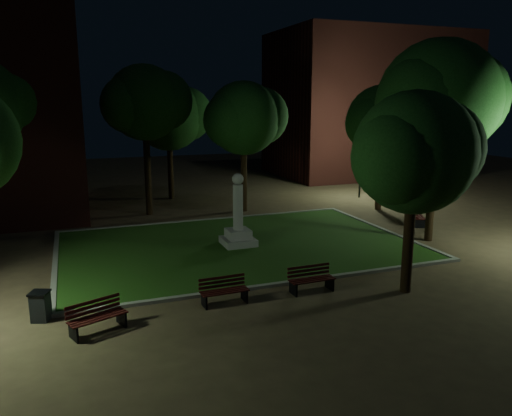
# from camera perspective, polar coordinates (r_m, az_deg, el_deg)

# --- Properties ---
(ground) EXTENTS (80.00, 80.00, 0.00)m
(ground) POSITION_cam_1_polar(r_m,az_deg,el_deg) (20.49, -0.25, -5.89)
(ground) COLOR brown
(lawn) EXTENTS (15.00, 10.00, 0.08)m
(lawn) POSITION_cam_1_polar(r_m,az_deg,el_deg) (22.28, -2.04, -4.29)
(lawn) COLOR #224913
(lawn) RESTS_ON ground
(lawn_kerb) EXTENTS (15.40, 10.40, 0.12)m
(lawn_kerb) POSITION_cam_1_polar(r_m,az_deg,el_deg) (22.27, -2.04, -4.24)
(lawn_kerb) COLOR slate
(lawn_kerb) RESTS_ON ground
(monument) EXTENTS (1.40, 1.40, 3.20)m
(monument) POSITION_cam_1_polar(r_m,az_deg,el_deg) (22.04, -2.06, -2.01)
(monument) COLOR gray
(monument) RESTS_ON lawn
(building_far) EXTENTS (16.00, 10.00, 12.00)m
(building_far) POSITION_cam_1_polar(r_m,az_deg,el_deg) (45.57, 12.63, 11.46)
(building_far) COLOR #531E19
(building_far) RESTS_ON ground
(tree_north_wl) EXTENTS (5.07, 4.14, 8.31)m
(tree_north_wl) POSITION_cam_1_polar(r_m,az_deg,el_deg) (28.38, -12.43, 11.66)
(tree_north_wl) COLOR black
(tree_north_wl) RESTS_ON ground
(tree_north_er) EXTENTS (5.12, 4.18, 7.46)m
(tree_north_er) POSITION_cam_1_polar(r_m,az_deg,el_deg) (28.68, -1.23, 10.21)
(tree_north_er) COLOR black
(tree_north_er) RESTS_ON ground
(tree_ne) EXTENTS (5.09, 4.16, 7.27)m
(tree_ne) POSITION_cam_1_polar(r_m,az_deg,el_deg) (29.98, 14.41, 9.57)
(tree_ne) COLOR black
(tree_ne) RESTS_ON ground
(tree_east) EXTENTS (6.55, 5.35, 9.03)m
(tree_east) POSITION_cam_1_polar(r_m,az_deg,el_deg) (23.77, 20.38, 11.44)
(tree_east) COLOR black
(tree_east) RESTS_ON ground
(tree_se) EXTENTS (4.87, 3.98, 6.72)m
(tree_se) POSITION_cam_1_polar(r_m,az_deg,el_deg) (16.90, 17.91, 6.04)
(tree_se) COLOR black
(tree_se) RESTS_ON ground
(tree_far_north) EXTENTS (5.42, 4.42, 7.59)m
(tree_far_north) POSITION_cam_1_polar(r_m,az_deg,el_deg) (32.86, -9.78, 10.30)
(tree_far_north) COLOR black
(tree_far_north) RESTS_ON ground
(lamppost_ne) EXTENTS (1.18, 0.28, 4.27)m
(lamppost_ne) POSITION_cam_1_polar(r_m,az_deg,el_deg) (33.66, 11.92, 6.22)
(lamppost_ne) COLOR black
(lamppost_ne) RESTS_ON ground
(bench_near_left) EXTENTS (1.56, 0.59, 0.85)m
(bench_near_left) POSITION_cam_1_polar(r_m,az_deg,el_deg) (16.16, -3.69, -9.49)
(bench_near_left) COLOR black
(bench_near_left) RESTS_ON ground
(bench_near_right) EXTENTS (1.59, 0.58, 0.87)m
(bench_near_right) POSITION_cam_1_polar(r_m,az_deg,el_deg) (17.19, 6.30, -8.15)
(bench_near_right) COLOR black
(bench_near_right) RESTS_ON ground
(bench_west_near) EXTENTS (1.70, 1.11, 0.88)m
(bench_west_near) POSITION_cam_1_polar(r_m,az_deg,el_deg) (14.95, -17.74, -11.85)
(bench_west_near) COLOR black
(bench_west_near) RESTS_ON ground
(bench_right_side) EXTENTS (1.19, 1.75, 0.91)m
(bench_right_side) POSITION_cam_1_polar(r_m,az_deg,el_deg) (27.32, 17.82, -0.94)
(bench_right_side) COLOR black
(bench_right_side) RESTS_ON ground
(trash_bin) EXTENTS (0.68, 0.68, 0.90)m
(trash_bin) POSITION_cam_1_polar(r_m,az_deg,el_deg) (16.20, -23.41, -10.25)
(trash_bin) COLOR black
(trash_bin) RESTS_ON ground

